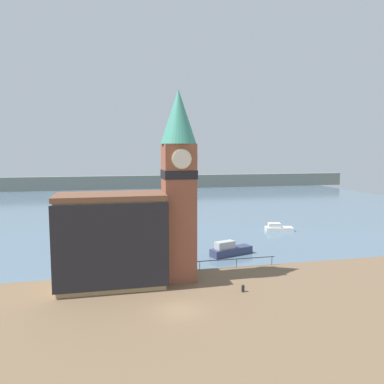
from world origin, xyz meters
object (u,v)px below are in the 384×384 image
Objects in this scene: clock_tower at (179,180)px; pier_building at (111,240)px; mooring_bollard_near at (243,288)px; boat_near at (230,250)px; boat_far at (278,228)px.

clock_tower reaches higher than pier_building.
clock_tower is 12.79m from mooring_bollard_near.
pier_building is at bearing -176.89° from clock_tower.
boat_near reaches higher than mooring_bollard_near.
pier_building is at bearing -130.30° from boat_far.
pier_building is 1.78× the size of boat_near.
pier_building reaches higher than boat_near.
mooring_bollard_near is (-16.22, -26.05, -0.10)m from boat_far.
boat_near reaches higher than boat_far.
boat_near is at bearing 27.74° from pier_building.
clock_tower reaches higher than boat_far.
boat_far is at bearing 58.09° from mooring_bollard_near.
boat_far reaches higher than mooring_bollard_near.
clock_tower is 9.31m from pier_building.
clock_tower is at bearing 137.04° from mooring_bollard_near.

